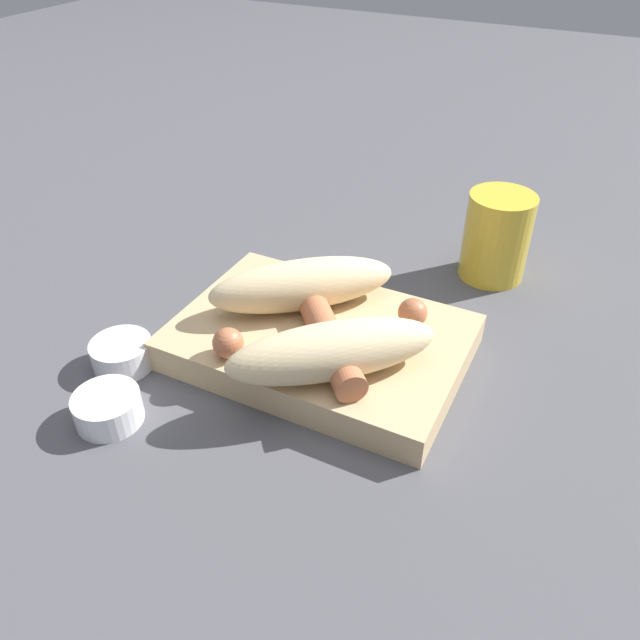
% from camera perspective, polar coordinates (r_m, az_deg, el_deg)
% --- Properties ---
extents(ground_plane, '(3.00, 3.00, 0.00)m').
position_cam_1_polar(ground_plane, '(0.57, -0.00, -3.13)').
color(ground_plane, '#4C4C51').
extents(food_tray, '(0.26, 0.18, 0.03)m').
position_cam_1_polar(food_tray, '(0.57, -0.00, -2.00)').
color(food_tray, tan).
rests_on(food_tray, ground_plane).
extents(bread_roll, '(0.23, 0.23, 0.05)m').
position_cam_1_polar(bread_roll, '(0.53, -0.34, 0.43)').
color(bread_roll, beige).
rests_on(bread_roll, food_tray).
extents(sausage, '(0.15, 0.14, 0.03)m').
position_cam_1_polar(sausage, '(0.54, 0.31, -0.67)').
color(sausage, '#B26642').
rests_on(sausage, food_tray).
extents(pickled_veggies, '(0.06, 0.07, 0.00)m').
position_cam_1_polar(pickled_veggies, '(0.61, -3.81, 2.96)').
color(pickled_veggies, orange).
rests_on(pickled_veggies, food_tray).
extents(condiment_cup_near, '(0.05, 0.05, 0.03)m').
position_cam_1_polar(condiment_cup_near, '(0.58, -17.60, -3.09)').
color(condiment_cup_near, white).
rests_on(condiment_cup_near, ground_plane).
extents(condiment_cup_far, '(0.05, 0.05, 0.03)m').
position_cam_1_polar(condiment_cup_far, '(0.53, -18.79, -7.76)').
color(condiment_cup_far, white).
rests_on(condiment_cup_far, ground_plane).
extents(drink_glass, '(0.07, 0.07, 0.09)m').
position_cam_1_polar(drink_glass, '(0.69, 15.84, 7.35)').
color(drink_glass, gold).
rests_on(drink_glass, ground_plane).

